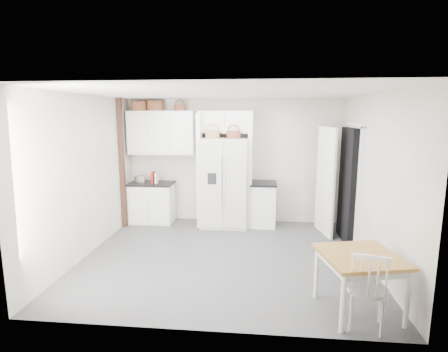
# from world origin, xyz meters

# --- Properties ---
(floor) EXTENTS (4.50, 4.50, 0.00)m
(floor) POSITION_xyz_m (0.00, 0.00, 0.00)
(floor) COLOR #424243
(floor) RESTS_ON ground
(ceiling) EXTENTS (4.50, 4.50, 0.00)m
(ceiling) POSITION_xyz_m (0.00, 0.00, 2.60)
(ceiling) COLOR white
(ceiling) RESTS_ON wall_back
(wall_back) EXTENTS (4.50, 0.00, 4.50)m
(wall_back) POSITION_xyz_m (0.00, 2.00, 1.30)
(wall_back) COLOR #AFAA97
(wall_back) RESTS_ON floor
(wall_left) EXTENTS (0.00, 4.00, 4.00)m
(wall_left) POSITION_xyz_m (-2.25, 0.00, 1.30)
(wall_left) COLOR #AFAA97
(wall_left) RESTS_ON floor
(wall_right) EXTENTS (0.00, 4.00, 4.00)m
(wall_right) POSITION_xyz_m (2.25, 0.00, 1.30)
(wall_right) COLOR #AFAA97
(wall_right) RESTS_ON floor
(refrigerator) EXTENTS (0.94, 0.75, 1.81)m
(refrigerator) POSITION_xyz_m (-0.15, 1.64, 0.91)
(refrigerator) COLOR silver
(refrigerator) RESTS_ON floor
(base_cab_left) EXTENTS (0.89, 0.56, 0.82)m
(base_cab_left) POSITION_xyz_m (-1.72, 1.70, 0.41)
(base_cab_left) COLOR white
(base_cab_left) RESTS_ON floor
(base_cab_right) EXTENTS (0.49, 0.59, 0.87)m
(base_cab_right) POSITION_xyz_m (0.63, 1.70, 0.44)
(base_cab_right) COLOR white
(base_cab_right) RESTS_ON floor
(dining_table) EXTENTS (1.01, 1.01, 0.70)m
(dining_table) POSITION_xyz_m (1.70, -1.45, 0.35)
(dining_table) COLOR brown
(dining_table) RESTS_ON floor
(windsor_chair) EXTENTS (0.52, 0.49, 0.87)m
(windsor_chair) POSITION_xyz_m (1.70, -1.75, 0.44)
(windsor_chair) COLOR white
(windsor_chair) RESTS_ON floor
(counter_left) EXTENTS (0.92, 0.60, 0.04)m
(counter_left) POSITION_xyz_m (-1.72, 1.70, 0.84)
(counter_left) COLOR black
(counter_left) RESTS_ON base_cab_left
(counter_right) EXTENTS (0.53, 0.63, 0.04)m
(counter_right) POSITION_xyz_m (0.63, 1.70, 0.89)
(counter_right) COLOR black
(counter_right) RESTS_ON base_cab_right
(toaster) EXTENTS (0.24, 0.16, 0.16)m
(toaster) POSITION_xyz_m (-1.92, 1.62, 0.94)
(toaster) COLOR silver
(toaster) RESTS_ON counter_left
(cookbook_red) EXTENTS (0.05, 0.17, 0.25)m
(cookbook_red) POSITION_xyz_m (-1.65, 1.62, 0.98)
(cookbook_red) COLOR maroon
(cookbook_red) RESTS_ON counter_left
(cookbook_cream) EXTENTS (0.04, 0.15, 0.22)m
(cookbook_cream) POSITION_xyz_m (-1.58, 1.62, 0.97)
(cookbook_cream) COLOR beige
(cookbook_cream) RESTS_ON counter_left
(basket_upper_a) EXTENTS (0.34, 0.34, 0.19)m
(basket_upper_a) POSITION_xyz_m (-1.96, 1.83, 2.45)
(basket_upper_a) COLOR brown
(basket_upper_a) RESTS_ON upper_cabinet
(basket_upper_b) EXTENTS (0.34, 0.34, 0.20)m
(basket_upper_b) POSITION_xyz_m (-1.61, 1.83, 2.45)
(basket_upper_b) COLOR brown
(basket_upper_b) RESTS_ON upper_cabinet
(basket_upper_c) EXTENTS (0.22, 0.22, 0.13)m
(basket_upper_c) POSITION_xyz_m (-1.10, 1.83, 2.41)
(basket_upper_c) COLOR brown
(basket_upper_c) RESTS_ON upper_cabinet
(basket_fridge_a) EXTENTS (0.28, 0.28, 0.15)m
(basket_fridge_a) POSITION_xyz_m (-0.39, 1.54, 1.89)
(basket_fridge_a) COLOR brown
(basket_fridge_a) RESTS_ON refrigerator
(basket_fridge_b) EXTENTS (0.27, 0.27, 0.14)m
(basket_fridge_b) POSITION_xyz_m (0.03, 1.54, 1.89)
(basket_fridge_b) COLOR brown
(basket_fridge_b) RESTS_ON refrigerator
(upper_cabinet) EXTENTS (1.40, 0.34, 0.90)m
(upper_cabinet) POSITION_xyz_m (-1.50, 1.83, 1.90)
(upper_cabinet) COLOR white
(upper_cabinet) RESTS_ON wall_back
(bridge_cabinet) EXTENTS (1.12, 0.34, 0.45)m
(bridge_cabinet) POSITION_xyz_m (-0.15, 1.83, 2.12)
(bridge_cabinet) COLOR white
(bridge_cabinet) RESTS_ON wall_back
(fridge_panel_left) EXTENTS (0.08, 0.60, 2.30)m
(fridge_panel_left) POSITION_xyz_m (-0.66, 1.70, 1.15)
(fridge_panel_left) COLOR white
(fridge_panel_left) RESTS_ON floor
(fridge_panel_right) EXTENTS (0.08, 0.60, 2.30)m
(fridge_panel_right) POSITION_xyz_m (0.36, 1.70, 1.15)
(fridge_panel_right) COLOR white
(fridge_panel_right) RESTS_ON floor
(trim_post) EXTENTS (0.09, 0.09, 2.60)m
(trim_post) POSITION_xyz_m (-2.20, 1.35, 1.30)
(trim_post) COLOR black
(trim_post) RESTS_ON floor
(doorway_void) EXTENTS (0.18, 0.85, 2.05)m
(doorway_void) POSITION_xyz_m (2.16, 1.00, 1.02)
(doorway_void) COLOR black
(doorway_void) RESTS_ON floor
(door_slab) EXTENTS (0.21, 0.79, 2.05)m
(door_slab) POSITION_xyz_m (1.80, 1.33, 1.02)
(door_slab) COLOR white
(door_slab) RESTS_ON floor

